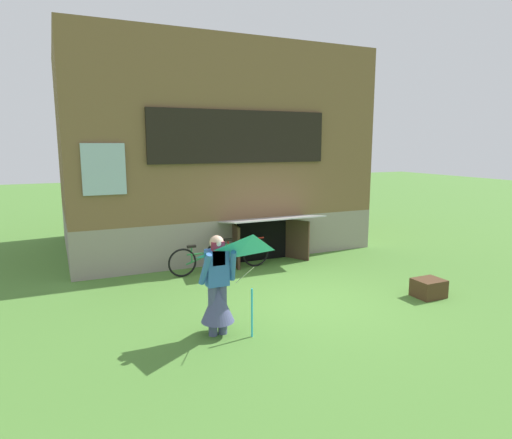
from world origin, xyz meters
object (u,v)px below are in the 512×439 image
object	(u,v)px
kite	(253,264)
wooden_crate	(429,288)
bicycle_green	(201,260)
person	(217,294)
bicycle_red	(237,254)

from	to	relation	value
kite	wooden_crate	world-z (taller)	kite
kite	bicycle_green	size ratio (longest dim) A/B	0.99
person	bicycle_red	xyz separation A→B (m)	(1.68, 3.30, -0.30)
person	wooden_crate	world-z (taller)	person
kite	person	bearing A→B (deg)	119.13
bicycle_red	bicycle_green	world-z (taller)	bicycle_red
bicycle_green	person	bearing A→B (deg)	-103.71
person	bicycle_green	size ratio (longest dim) A/B	1.03
bicycle_green	wooden_crate	xyz separation A→B (m)	(3.57, -3.28, -0.17)
kite	wooden_crate	distance (m)	4.17
bicycle_red	kite	bearing A→B (deg)	-110.05
person	kite	size ratio (longest dim) A/B	1.04
person	bicycle_green	world-z (taller)	person
bicycle_red	bicycle_green	xyz separation A→B (m)	(-0.93, -0.08, -0.03)
person	wooden_crate	xyz separation A→B (m)	(4.32, -0.06, -0.49)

